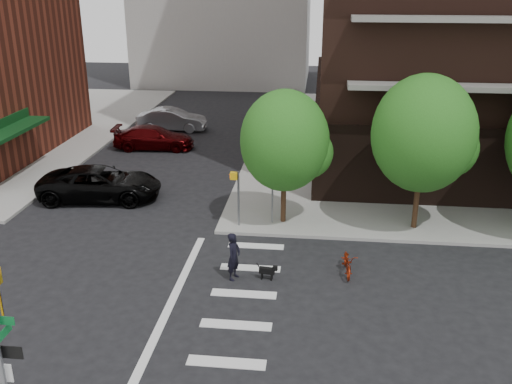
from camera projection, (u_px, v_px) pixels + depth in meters
name	position (u px, v px, depth m)	size (l,w,h in m)	color
ground	(148.00, 319.00, 19.31)	(120.00, 120.00, 0.00)	black
crosswalk	(213.00, 323.00, 19.08)	(3.85, 13.00, 0.01)	silver
tree_a	(285.00, 141.00, 25.37)	(4.00, 4.00, 5.90)	#301E11
tree_b	(424.00, 134.00, 24.57)	(4.50, 4.50, 6.65)	#301E11
pedestrian_signal	(246.00, 190.00, 25.78)	(2.18, 0.67, 2.60)	slate
parked_car_black	(100.00, 184.00, 29.49)	(6.20, 2.86, 1.72)	black
parked_car_maroon	(154.00, 138.00, 38.26)	(5.37, 2.18, 1.56)	#360304
parked_car_silver	(172.00, 120.00, 42.83)	(5.13, 1.79, 1.69)	gray
scooter	(348.00, 262.00, 22.18)	(0.63, 1.80, 0.95)	maroon
dog_walker	(234.00, 256.00, 21.62)	(0.45, 0.69, 1.90)	black
dog	(268.00, 271.00, 21.75)	(0.72, 0.26, 0.60)	black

